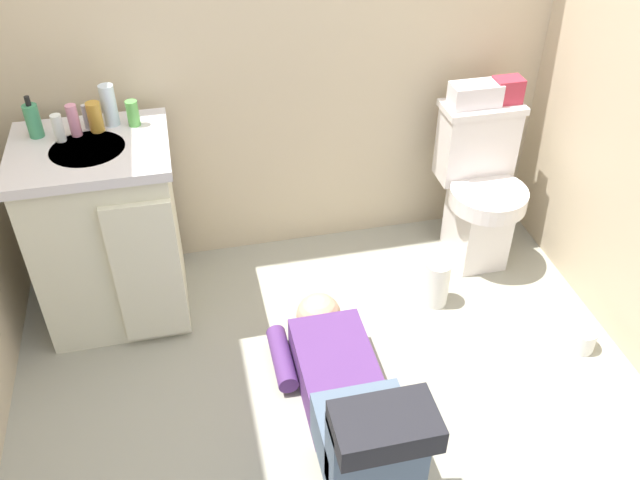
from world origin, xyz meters
The scene contains 15 objects.
ground_plane centered at (0.00, 0.00, -0.02)m, with size 2.95×3.05×0.04m, color gray.
toilet centered at (0.87, 0.75, 0.37)m, with size 0.36×0.46×0.75m.
vanity_cabinet centered at (-0.79, 0.70, 0.42)m, with size 0.60×0.53×0.82m.
faucet centered at (-0.79, 0.85, 0.87)m, with size 0.02×0.02×0.10m, color silver.
person_plumber centered at (0.01, -0.15, 0.18)m, with size 0.39×1.06×0.52m.
tissue_box centered at (0.83, 0.84, 0.80)m, with size 0.22×0.11×0.10m, color silver.
toiletry_bag centered at (0.98, 0.84, 0.81)m, with size 0.12×0.09×0.11m, color #B22D3F.
soap_dispenser centered at (-0.98, 0.83, 0.89)m, with size 0.06×0.06×0.17m.
bottle_white centered at (-0.89, 0.77, 0.87)m, with size 0.04×0.04×0.11m, color white.
bottle_pink centered at (-0.84, 0.80, 0.88)m, with size 0.04×0.04×0.13m, color pink.
bottle_amber centered at (-0.76, 0.82, 0.88)m, with size 0.06×0.06×0.12m, color #BF8A30.
bottle_clear centered at (-0.70, 0.86, 0.90)m, with size 0.06×0.06×0.17m, color silver.
bottle_green centered at (-0.62, 0.84, 0.87)m, with size 0.05×0.05×0.10m, color #529F46.
paper_towel_roll centered at (0.57, 0.43, 0.11)m, with size 0.11×0.11×0.22m, color white.
toilet_paper_roll centered at (1.07, 0.02, 0.05)m, with size 0.11×0.11×0.10m, color white.
Camera 1 is at (-0.44, -1.67, 2.10)m, focal length 38.12 mm.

